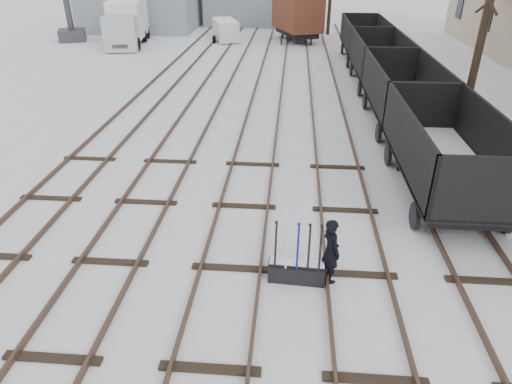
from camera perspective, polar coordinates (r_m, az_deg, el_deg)
ground at (r=11.20m, az=-3.14°, el=-9.58°), size 120.00×120.00×0.00m
tracks at (r=23.47m, az=1.25°, el=11.45°), size 13.90×52.00×0.16m
shed_left at (r=47.23m, az=-14.03°, el=21.67°), size 10.00×8.00×4.10m
shed_right at (r=49.26m, az=-1.70°, el=22.89°), size 7.00×6.00×4.50m
ground_frame at (r=10.73m, az=5.10°, el=-9.70°), size 1.32×0.50×1.49m
worker at (r=10.54m, az=9.33°, el=-7.23°), size 0.61×0.70×1.62m
freight_wagon_a at (r=15.08m, az=22.35°, el=3.28°), size 2.64×6.60×2.69m
freight_wagon_b at (r=20.88m, az=17.72°, el=10.72°), size 2.64×6.60×2.69m
freight_wagon_c at (r=26.96m, az=15.05°, el=14.85°), size 2.64×6.60×2.69m
freight_wagon_d at (r=33.15m, az=13.31°, el=17.43°), size 2.64×6.60×2.69m
box_van_wagon at (r=39.73m, az=5.19°, el=21.68°), size 4.54×5.99×4.08m
lorry at (r=39.26m, az=-15.87°, el=19.75°), size 3.15×7.55×3.32m
panel_van at (r=39.97m, az=-3.86°, el=19.58°), size 2.72×4.08×1.66m
crane at (r=42.55m, az=-22.40°, el=20.75°), size 2.66×6.15×10.32m
tree_near at (r=19.39m, az=26.44°, el=17.26°), size 0.30×0.30×8.16m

